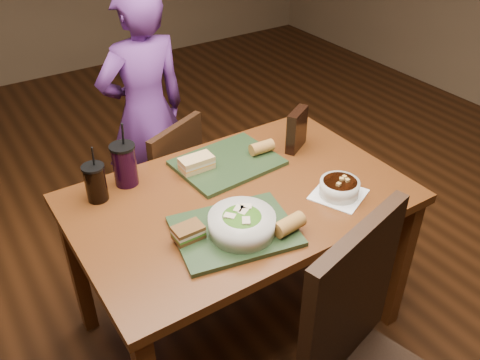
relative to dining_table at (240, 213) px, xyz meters
name	(u,v)px	position (x,y,z in m)	size (l,w,h in m)	color
ground	(240,322)	(0.00, 0.00, -0.66)	(6.00, 6.00, 0.00)	#381C0B
dining_table	(240,213)	(0.00, 0.00, 0.00)	(1.30, 0.85, 0.75)	#5A2D12
chair_far	(172,183)	(-0.02, 0.61, -0.20)	(0.47, 0.49, 0.83)	black
diner	(145,113)	(0.03, 0.98, 0.02)	(0.50, 0.33, 1.36)	#652F82
tray_near	(235,231)	(-0.14, -0.18, 0.10)	(0.42, 0.32, 0.02)	#20341B
tray_far	(227,163)	(0.08, 0.21, 0.10)	(0.42, 0.32, 0.02)	#20341B
salad_bowl	(242,223)	(-0.13, -0.21, 0.15)	(0.24, 0.24, 0.08)	silver
soup_bowl	(339,188)	(0.32, -0.21, 0.13)	(0.25, 0.25, 0.08)	white
sandwich_near	(188,232)	(-0.30, -0.14, 0.13)	(0.10, 0.07, 0.05)	#593819
sandwich_far	(197,163)	(-0.06, 0.23, 0.14)	(0.14, 0.08, 0.06)	tan
baguette_near	(289,225)	(0.01, -0.30, 0.14)	(0.06, 0.06, 0.11)	#AD7533
baguette_far	(262,147)	(0.24, 0.19, 0.13)	(0.05, 0.05, 0.11)	#AD7533
cup_cola	(96,183)	(-0.48, 0.28, 0.17)	(0.09, 0.09, 0.23)	black
cup_berry	(125,164)	(-0.34, 0.32, 0.18)	(0.10, 0.10, 0.27)	black
chip_bag	(297,130)	(0.41, 0.16, 0.18)	(0.14, 0.04, 0.19)	black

